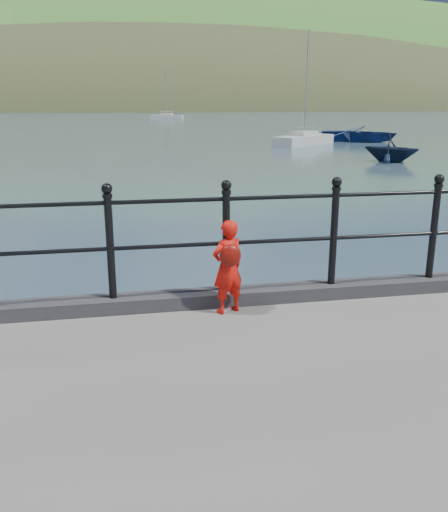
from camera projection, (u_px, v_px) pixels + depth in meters
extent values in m
plane|color=#2D4251|center=(172.00, 384.00, 6.21)|extent=(600.00, 600.00, 0.00)
cube|color=#28282B|center=(171.00, 300.00, 5.77)|extent=(60.00, 0.30, 0.15)
cylinder|color=black|center=(169.00, 246.00, 5.60)|extent=(18.00, 0.04, 0.04)
cylinder|color=black|center=(168.00, 201.00, 5.47)|extent=(18.00, 0.04, 0.04)
cylinder|color=black|center=(110.00, 249.00, 5.50)|extent=(0.08, 0.08, 1.05)
sphere|color=black|center=(107.00, 189.00, 5.33)|extent=(0.11, 0.11, 0.11)
cylinder|color=black|center=(226.00, 243.00, 5.71)|extent=(0.08, 0.08, 1.05)
sphere|color=black|center=(226.00, 185.00, 5.54)|extent=(0.11, 0.11, 0.11)
cylinder|color=black|center=(334.00, 238.00, 5.93)|extent=(0.08, 0.08, 1.05)
sphere|color=black|center=(337.00, 182.00, 5.76)|extent=(0.11, 0.11, 0.11)
cylinder|color=black|center=(433.00, 233.00, 6.15)|extent=(0.08, 0.08, 1.05)
sphere|color=black|center=(439.00, 179.00, 5.98)|extent=(0.11, 0.11, 0.11)
ellipsoid|color=#333A21|center=(176.00, 153.00, 198.17)|extent=(400.00, 100.00, 88.00)
ellipsoid|color=#387026|center=(245.00, 165.00, 265.32)|extent=(600.00, 180.00, 156.00)
cube|color=silver|center=(5.00, 101.00, 169.95)|extent=(9.00, 6.00, 6.00)
cube|color=#4C4744|center=(3.00, 88.00, 168.85)|extent=(9.50, 6.50, 2.00)
cube|color=silver|center=(80.00, 101.00, 174.10)|extent=(9.00, 6.00, 6.00)
cube|color=#4C4744|center=(79.00, 88.00, 173.00)|extent=(9.50, 6.50, 2.00)
cube|color=silver|center=(173.00, 101.00, 179.52)|extent=(9.00, 6.00, 6.00)
cube|color=#4C4744|center=(173.00, 89.00, 178.41)|extent=(9.50, 6.50, 2.00)
cube|color=silver|center=(252.00, 101.00, 184.39)|extent=(9.00, 6.00, 6.00)
cube|color=#4C4744|center=(252.00, 89.00, 183.28)|extent=(9.50, 6.50, 2.00)
imported|color=red|center=(228.00, 267.00, 5.52)|extent=(0.42, 0.36, 0.98)
ellipsoid|color=red|center=(230.00, 256.00, 5.36)|extent=(0.22, 0.11, 0.23)
imported|color=navy|center=(360.00, 134.00, 42.89)|extent=(7.14, 7.12, 1.22)
imported|color=black|center=(391.00, 148.00, 28.45)|extent=(3.72, 3.72, 1.49)
cube|color=beige|center=(304.00, 142.00, 39.51)|extent=(5.53, 4.98, 0.90)
cube|color=beige|center=(304.00, 135.00, 39.37)|extent=(2.30, 2.18, 0.50)
cylinder|color=#A5A5A8|center=(307.00, 84.00, 38.39)|extent=(0.10, 0.10, 7.19)
cylinder|color=#A5A5A8|center=(305.00, 127.00, 39.22)|extent=(2.06, 1.73, 0.06)
cube|color=beige|center=(167.00, 118.00, 97.14)|extent=(6.02, 3.53, 0.90)
cube|color=beige|center=(167.00, 115.00, 97.00)|extent=(2.31, 1.81, 0.50)
cylinder|color=#A5A5A8|center=(166.00, 93.00, 95.95)|extent=(0.10, 0.10, 7.69)
cylinder|color=#A5A5A8|center=(167.00, 112.00, 96.85)|extent=(2.47, 0.91, 0.06)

